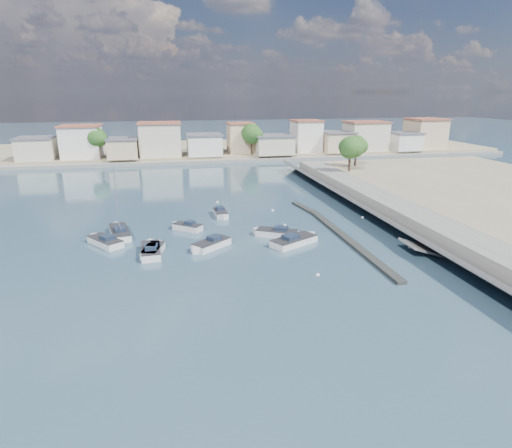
{
  "coord_description": "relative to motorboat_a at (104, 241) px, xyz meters",
  "views": [
    {
      "loc": [
        -13.39,
        -35.31,
        16.93
      ],
      "look_at": [
        -3.22,
        13.9,
        1.4
      ],
      "focal_mm": 30.0,
      "sensor_mm": 36.0,
      "label": 1
    }
  ],
  "objects": [
    {
      "name": "motorboat_g",
      "position": [
        14.72,
        9.0,
        0.0
      ],
      "size": [
        1.8,
        4.74,
        1.48
      ],
      "color": "silver",
      "rests_on": "ground"
    },
    {
      "name": "motorboat_a",
      "position": [
        0.0,
        0.0,
        0.0
      ],
      "size": [
        4.52,
        5.1,
        1.48
      ],
      "color": "silver",
      "rests_on": "ground"
    },
    {
      "name": "far_shore_land",
      "position": [
        21.19,
        78.02,
        0.32
      ],
      "size": [
        160.0,
        40.0,
        1.4
      ],
      "primitive_type": "cube",
      "color": "gray",
      "rests_on": "ground"
    },
    {
      "name": "motorboat_b",
      "position": [
        5.7,
        -4.06,
        -0.0
      ],
      "size": [
        2.66,
        4.57,
        1.48
      ],
      "color": "silver",
      "rests_on": "ground"
    },
    {
      "name": "motorboat_f",
      "position": [
        9.59,
        3.65,
        -0.0
      ],
      "size": [
        3.87,
        3.53,
        1.48
      ],
      "color": "silver",
      "rests_on": "ground"
    },
    {
      "name": "motorboat_e",
      "position": [
        5.38,
        -4.09,
        -0.0
      ],
      "size": [
        2.23,
        5.61,
        1.48
      ],
      "color": "silver",
      "rests_on": "ground"
    },
    {
      "name": "motorboat_c",
      "position": [
        20.17,
        -1.0,
        0.0
      ],
      "size": [
        5.4,
        4.1,
        1.48
      ],
      "color": "silver",
      "rests_on": "ground"
    },
    {
      "name": "sailboat",
      "position": [
        1.41,
        3.3,
        0.03
      ],
      "size": [
        3.27,
        6.83,
        9.0
      ],
      "color": "silver",
      "rests_on": "ground"
    },
    {
      "name": "far_shore_quay",
      "position": [
        21.19,
        57.02,
        0.02
      ],
      "size": [
        160.0,
        2.5,
        0.8
      ],
      "primitive_type": "cube",
      "color": "slate",
      "rests_on": "ground"
    },
    {
      "name": "breakwater",
      "position": [
        28.09,
        -1.29,
        -0.21
      ],
      "size": [
        2.0,
        31.02,
        0.35
      ],
      "color": "black",
      "rests_on": "ground"
    },
    {
      "name": "mooring_buoys",
      "position": [
        25.01,
        2.2,
        -0.33
      ],
      "size": [
        19.38,
        30.8,
        0.38
      ],
      "color": "white",
      "rests_on": "ground"
    },
    {
      "name": "ground",
      "position": [
        21.19,
        26.02,
        -0.38
      ],
      "size": [
        400.0,
        400.0,
        0.0
      ],
      "primitive_type": "plane",
      "color": "#2D475B",
      "rests_on": "ground"
    },
    {
      "name": "far_town",
      "position": [
        31.9,
        62.94,
        4.56
      ],
      "size": [
        113.01,
        12.8,
        8.35
      ],
      "color": "beige",
      "rests_on": "far_shore_land"
    },
    {
      "name": "motorboat_h",
      "position": [
        21.85,
        -4.22,
        -0.0
      ],
      "size": [
        6.19,
        4.74,
        1.48
      ],
      "color": "silver",
      "rests_on": "ground"
    },
    {
      "name": "motorboat_d",
      "position": [
        11.89,
        -3.68,
        -0.0
      ],
      "size": [
        4.8,
        4.44,
        1.48
      ],
      "color": "silver",
      "rests_on": "ground"
    },
    {
      "name": "shore_trees",
      "position": [
        29.53,
        54.14,
        5.84
      ],
      "size": [
        74.56,
        38.32,
        7.92
      ],
      "color": "#38281E",
      "rests_on": "ground"
    },
    {
      "name": "seawall_walkway",
      "position": [
        39.69,
        -0.98,
        0.52
      ],
      "size": [
        5.0,
        90.0,
        1.8
      ],
      "primitive_type": "cube",
      "color": "slate",
      "rests_on": "ground"
    }
  ]
}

